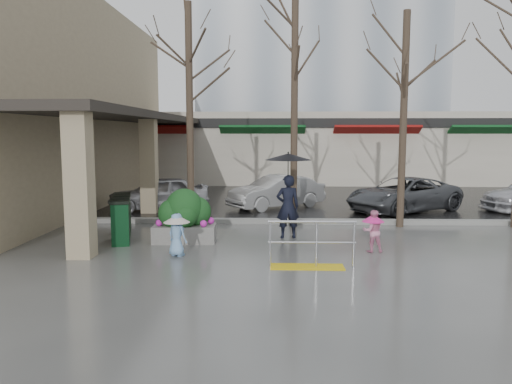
# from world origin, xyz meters

# --- Properties ---
(ground) EXTENTS (120.00, 120.00, 0.00)m
(ground) POSITION_xyz_m (0.00, 0.00, 0.00)
(ground) COLOR #51514F
(ground) RESTS_ON ground
(street_asphalt) EXTENTS (120.00, 36.00, 0.01)m
(street_asphalt) POSITION_xyz_m (0.00, 22.00, 0.01)
(street_asphalt) COLOR black
(street_asphalt) RESTS_ON ground
(curb) EXTENTS (120.00, 0.30, 0.15)m
(curb) POSITION_xyz_m (0.00, 4.00, 0.07)
(curb) COLOR gray
(curb) RESTS_ON ground
(near_building) EXTENTS (6.00, 18.00, 8.00)m
(near_building) POSITION_xyz_m (-9.00, 8.00, 4.00)
(near_building) COLOR tan
(near_building) RESTS_ON ground
(canopy_slab) EXTENTS (2.80, 18.00, 0.25)m
(canopy_slab) POSITION_xyz_m (-4.80, 8.00, 3.62)
(canopy_slab) COLOR #2D2823
(canopy_slab) RESTS_ON pillar_front
(pillar_front) EXTENTS (0.55, 0.55, 3.50)m
(pillar_front) POSITION_xyz_m (-3.90, -0.50, 1.75)
(pillar_front) COLOR tan
(pillar_front) RESTS_ON ground
(pillar_back) EXTENTS (0.55, 0.55, 3.50)m
(pillar_back) POSITION_xyz_m (-3.90, 6.00, 1.75)
(pillar_back) COLOR tan
(pillar_back) RESTS_ON ground
(storefront_row) EXTENTS (34.00, 6.74, 4.00)m
(storefront_row) POSITION_xyz_m (2.00, 17.97, 2.01)
(storefront_row) COLOR beige
(storefront_row) RESTS_ON ground
(office_tower) EXTENTS (18.00, 12.00, 25.00)m
(office_tower) POSITION_xyz_m (4.00, 30.00, 12.50)
(office_tower) COLOR #8C99A8
(office_tower) RESTS_ON ground
(handrail) EXTENTS (1.90, 0.50, 1.03)m
(handrail) POSITION_xyz_m (1.36, -1.20, 0.38)
(handrail) COLOR yellow
(handrail) RESTS_ON ground
(tree_west) EXTENTS (3.20, 3.20, 6.80)m
(tree_west) POSITION_xyz_m (-2.00, 3.60, 5.08)
(tree_west) COLOR #382B21
(tree_west) RESTS_ON ground
(tree_midwest) EXTENTS (3.20, 3.20, 7.00)m
(tree_midwest) POSITION_xyz_m (1.20, 3.60, 5.23)
(tree_midwest) COLOR #382B21
(tree_midwest) RESTS_ON ground
(tree_mideast) EXTENTS (3.20, 3.20, 6.50)m
(tree_mideast) POSITION_xyz_m (4.50, 3.60, 4.86)
(tree_mideast) COLOR #382B21
(tree_mideast) RESTS_ON ground
(woman) EXTENTS (1.28, 1.28, 2.39)m
(woman) POSITION_xyz_m (0.97, 1.82, 1.41)
(woman) COLOR black
(woman) RESTS_ON ground
(child_pink) EXTENTS (0.55, 0.55, 1.03)m
(child_pink) POSITION_xyz_m (3.00, 0.27, 0.58)
(child_pink) COLOR pink
(child_pink) RESTS_ON ground
(child_blue) EXTENTS (0.63, 0.63, 1.03)m
(child_blue) POSITION_xyz_m (-1.70, -0.29, 0.63)
(child_blue) COLOR #80B1E4
(child_blue) RESTS_ON ground
(planter) EXTENTS (1.67, 0.97, 1.43)m
(planter) POSITION_xyz_m (-1.79, 1.24, 0.68)
(planter) COLOR slate
(planter) RESTS_ON ground
(news_boxes) EXTENTS (0.98, 2.15, 1.17)m
(news_boxes) POSITION_xyz_m (-3.58, 1.56, 0.59)
(news_boxes) COLOR #0D3A1B
(news_boxes) RESTS_ON ground
(car_a) EXTENTS (3.98, 2.66, 1.26)m
(car_a) POSITION_xyz_m (-3.74, 6.69, 0.63)
(car_a) COLOR #B4B4B9
(car_a) RESTS_ON ground
(car_b) EXTENTS (3.90, 3.28, 1.26)m
(car_b) POSITION_xyz_m (0.70, 7.30, 0.63)
(car_b) COLOR silver
(car_b) RESTS_ON ground
(car_c) EXTENTS (4.94, 4.23, 1.26)m
(car_c) POSITION_xyz_m (5.37, 6.59, 0.63)
(car_c) COLOR #4E5155
(car_c) RESTS_ON ground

